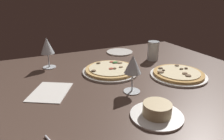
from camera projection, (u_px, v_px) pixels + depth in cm
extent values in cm
cube|color=brown|center=(113.00, 83.00, 101.25)|extent=(150.00, 110.00, 4.00)
cylinder|color=silver|center=(111.00, 71.00, 108.93)|extent=(30.31, 30.31, 1.00)
cylinder|color=tan|center=(111.00, 69.00, 108.53)|extent=(27.23, 27.23, 1.20)
cylinder|color=beige|center=(111.00, 68.00, 108.24)|extent=(23.40, 23.40, 0.40)
ellipsoid|color=#937556|center=(121.00, 67.00, 108.51)|extent=(2.30, 1.67, 0.58)
ellipsoid|color=#AD4733|center=(111.00, 68.00, 106.26)|extent=(2.59, 2.33, 0.52)
ellipsoid|color=#AD4733|center=(112.00, 62.00, 116.43)|extent=(2.66, 2.42, 0.46)
ellipsoid|color=#937556|center=(129.00, 69.00, 105.06)|extent=(1.79, 1.66, 0.60)
ellipsoid|color=brown|center=(94.00, 71.00, 103.13)|extent=(2.53, 2.41, 0.75)
ellipsoid|color=brown|center=(99.00, 63.00, 114.11)|extent=(2.57, 1.90, 0.75)
ellipsoid|color=brown|center=(117.00, 62.00, 116.50)|extent=(2.30, 2.09, 0.40)
ellipsoid|color=#937556|center=(120.00, 63.00, 114.90)|extent=(3.14, 2.63, 0.55)
ellipsoid|color=#937556|center=(115.00, 68.00, 106.29)|extent=(1.73, 1.65, 0.75)
ellipsoid|color=#387033|center=(115.00, 62.00, 115.17)|extent=(3.11, 2.69, 0.73)
cylinder|color=white|center=(178.00, 75.00, 103.57)|extent=(28.30, 28.30, 1.00)
cylinder|color=tan|center=(178.00, 73.00, 103.18)|extent=(25.25, 25.25, 1.20)
cylinder|color=beige|center=(179.00, 72.00, 102.89)|extent=(21.24, 21.24, 0.40)
ellipsoid|color=brown|center=(161.00, 72.00, 101.76)|extent=(3.18, 2.98, 0.62)
ellipsoid|color=#4C3828|center=(163.00, 70.00, 103.85)|extent=(1.75, 1.42, 0.62)
ellipsoid|color=brown|center=(188.00, 75.00, 97.37)|extent=(3.02, 2.90, 0.59)
ellipsoid|color=brown|center=(181.00, 69.00, 105.70)|extent=(2.27, 1.62, 0.71)
ellipsoid|color=brown|center=(186.00, 68.00, 106.41)|extent=(1.93, 1.73, 0.72)
ellipsoid|color=#4C3828|center=(161.00, 68.00, 106.56)|extent=(1.69, 1.50, 0.60)
ellipsoid|color=#4C3828|center=(161.00, 68.00, 106.67)|extent=(2.54, 2.24, 0.54)
ellipsoid|color=brown|center=(177.00, 65.00, 110.61)|extent=(2.58, 2.31, 0.63)
ellipsoid|color=#937556|center=(185.00, 73.00, 99.89)|extent=(2.96, 2.19, 0.76)
cylinder|color=white|center=(157.00, 115.00, 70.27)|extent=(18.37, 18.37, 0.80)
cylinder|color=#D1B784|center=(157.00, 109.00, 69.34)|extent=(9.88, 9.88, 4.35)
cylinder|color=silver|center=(50.00, 67.00, 115.74)|extent=(7.27, 7.27, 0.40)
cylinder|color=silver|center=(49.00, 60.00, 114.24)|extent=(0.80, 0.80, 7.94)
cone|color=silver|center=(47.00, 46.00, 111.19)|extent=(7.42, 7.42, 8.92)
cone|color=maroon|center=(48.00, 50.00, 112.14)|extent=(2.74, 2.74, 3.66)
cylinder|color=silver|center=(132.00, 91.00, 87.74)|extent=(7.20, 7.20, 0.40)
cylinder|color=silver|center=(132.00, 82.00, 86.16)|extent=(0.80, 0.80, 8.35)
cone|color=silver|center=(133.00, 64.00, 83.25)|extent=(7.28, 7.28, 7.73)
cylinder|color=silver|center=(153.00, 51.00, 126.64)|extent=(7.05, 7.05, 11.86)
cylinder|color=silver|center=(153.00, 55.00, 127.62)|extent=(6.49, 6.49, 6.48)
cylinder|color=silver|center=(120.00, 52.00, 143.61)|extent=(18.31, 18.31, 0.90)
cube|color=white|center=(50.00, 92.00, 87.27)|extent=(22.32, 23.72, 0.30)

